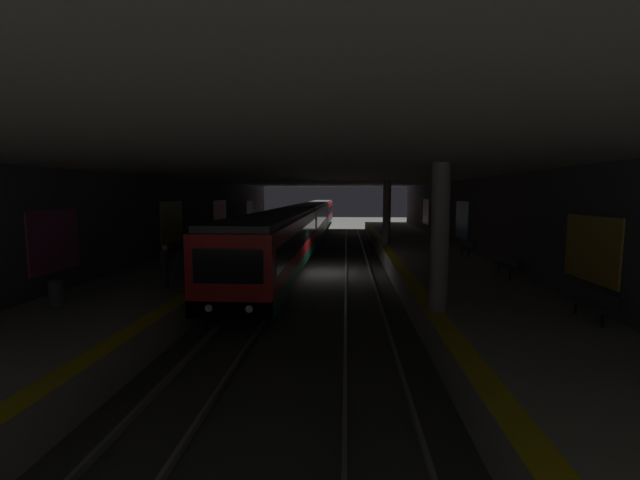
# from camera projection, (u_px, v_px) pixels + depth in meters

# --- Properties ---
(ground_plane) EXTENTS (120.00, 120.00, 0.00)m
(ground_plane) POSITION_uv_depth(u_px,v_px,m) (321.00, 273.00, 24.87)
(ground_plane) COLOR #42423F
(track_left) EXTENTS (60.00, 1.53, 0.16)m
(track_left) POSITION_uv_depth(u_px,v_px,m) (358.00, 272.00, 24.72)
(track_left) COLOR gray
(track_left) RESTS_ON ground
(track_right) EXTENTS (60.00, 1.53, 0.16)m
(track_right) POSITION_uv_depth(u_px,v_px,m) (284.00, 271.00, 25.00)
(track_right) COLOR gray
(track_right) RESTS_ON ground
(platform_left) EXTENTS (60.00, 5.30, 1.06)m
(platform_left) POSITION_uv_depth(u_px,v_px,m) (433.00, 266.00, 24.40)
(platform_left) COLOR #A8A59E
(platform_left) RESTS_ON ground
(platform_right) EXTENTS (60.00, 5.30, 1.06)m
(platform_right) POSITION_uv_depth(u_px,v_px,m) (212.00, 263.00, 25.22)
(platform_right) COLOR #A8A59E
(platform_right) RESTS_ON ground
(wall_left) EXTENTS (60.00, 0.56, 5.60)m
(wall_left) POSITION_uv_depth(u_px,v_px,m) (486.00, 227.00, 24.01)
(wall_left) COLOR #56565B
(wall_left) RESTS_ON ground
(wall_right) EXTENTS (60.00, 0.56, 5.60)m
(wall_right) POSITION_uv_depth(u_px,v_px,m) (163.00, 225.00, 25.20)
(wall_right) COLOR #56565B
(wall_right) RESTS_ON ground
(ceiling_slab) EXTENTS (60.00, 19.40, 0.40)m
(ceiling_slab) POSITION_uv_depth(u_px,v_px,m) (321.00, 174.00, 24.23)
(ceiling_slab) COLOR #ADAAA3
(ceiling_slab) RESTS_ON wall_left
(pillar_near) EXTENTS (0.56, 0.56, 4.55)m
(pillar_near) POSITION_uv_depth(u_px,v_px,m) (440.00, 238.00, 12.92)
(pillar_near) COLOR gray
(pillar_near) RESTS_ON platform_left
(pillar_far) EXTENTS (0.56, 0.56, 4.55)m
(pillar_far) POSITION_uv_depth(u_px,v_px,m) (387.00, 213.00, 29.83)
(pillar_far) COLOR gray
(pillar_far) RESTS_ON platform_left
(metro_train) EXTENTS (57.00, 2.83, 3.49)m
(metro_train) POSITION_uv_depth(u_px,v_px,m) (309.00, 221.00, 41.45)
(metro_train) COLOR red
(metro_train) RESTS_ON track_right
(bench_left_near) EXTENTS (1.70, 0.47, 0.86)m
(bench_left_near) POSITION_uv_depth(u_px,v_px,m) (592.00, 302.00, 12.05)
(bench_left_near) COLOR #262628
(bench_left_near) RESTS_ON platform_left
(bench_left_mid) EXTENTS (1.70, 0.47, 0.86)m
(bench_left_mid) POSITION_uv_depth(u_px,v_px,m) (506.00, 264.00, 18.53)
(bench_left_mid) COLOR #262628
(bench_left_mid) RESTS_ON platform_left
(bench_left_far) EXTENTS (1.70, 0.47, 0.86)m
(bench_left_far) POSITION_uv_depth(u_px,v_px,m) (467.00, 247.00, 24.60)
(bench_left_far) COLOR #262628
(bench_left_far) RESTS_ON platform_left
(bench_right_near) EXTENTS (1.70, 0.47, 0.86)m
(bench_right_near) POSITION_uv_depth(u_px,v_px,m) (191.00, 242.00, 27.17)
(bench_right_near) COLOR #262628
(bench_right_near) RESTS_ON platform_right
(bench_right_mid) EXTENTS (1.70, 0.47, 0.86)m
(bench_right_mid) POSITION_uv_depth(u_px,v_px,m) (202.00, 238.00, 29.38)
(bench_right_mid) COLOR #262628
(bench_right_mid) RESTS_ON platform_right
(person_waiting_near) EXTENTS (0.60, 0.23, 1.71)m
(person_waiting_near) POSITION_uv_depth(u_px,v_px,m) (165.00, 265.00, 15.98)
(person_waiting_near) COLOR #444444
(person_waiting_near) RESTS_ON platform_right
(person_standing_far) EXTENTS (0.60, 0.24, 1.74)m
(person_standing_far) POSITION_uv_depth(u_px,v_px,m) (249.00, 224.00, 37.36)
(person_standing_far) COLOR black
(person_standing_far) RESTS_ON platform_right
(backpack_on_floor) EXTENTS (0.30, 0.20, 0.40)m
(backpack_on_floor) POSITION_uv_depth(u_px,v_px,m) (169.00, 259.00, 22.25)
(backpack_on_floor) COLOR black
(backpack_on_floor) RESTS_ON platform_right
(trash_bin) EXTENTS (0.44, 0.44, 0.85)m
(trash_bin) POSITION_uv_depth(u_px,v_px,m) (56.00, 294.00, 13.51)
(trash_bin) COLOR #595B5E
(trash_bin) RESTS_ON platform_right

